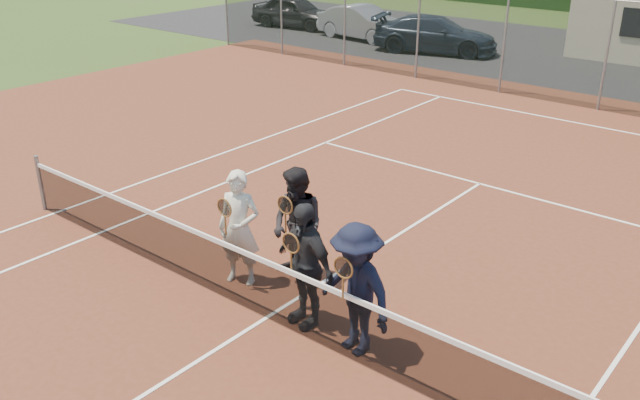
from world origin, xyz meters
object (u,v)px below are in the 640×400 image
at_px(car_c, 435,34).
at_px(player_a, 239,228).
at_px(player_c, 305,264).
at_px(tennis_net, 265,286).
at_px(car_a, 295,12).
at_px(car_b, 363,23).
at_px(player_b, 298,225).
at_px(player_d, 356,290).

height_order(car_c, player_a, player_a).
bearing_deg(player_c, tennis_net, -148.08).
xyz_separation_m(car_a, car_c, (7.98, -0.87, -0.02)).
relative_size(car_a, player_a, 2.33).
bearing_deg(player_a, car_b, 120.87).
relative_size(car_b, car_c, 0.89).
xyz_separation_m(car_b, player_b, (11.08, -16.89, 0.22)).
distance_m(car_a, car_b, 4.24).
height_order(player_c, player_d, same).
xyz_separation_m(player_c, player_d, (0.91, -0.08, -0.00)).
bearing_deg(player_a, car_c, 111.44).
distance_m(tennis_net, player_b, 1.26).
bearing_deg(player_b, player_c, -44.37).
relative_size(car_c, player_b, 2.65).
distance_m(car_b, tennis_net, 21.36).
bearing_deg(car_a, player_b, -145.41).
bearing_deg(player_a, tennis_net, -26.88).
relative_size(car_b, player_c, 2.35).
distance_m(car_a, player_c, 24.32).
height_order(car_c, player_c, player_c).
xyz_separation_m(car_a, car_b, (4.21, -0.44, -0.02)).
relative_size(player_c, player_d, 1.00).
bearing_deg(car_c, car_b, 67.08).
bearing_deg(car_b, player_c, -139.43).
bearing_deg(player_c, player_d, -5.06).
bearing_deg(player_a, player_b, 45.53).
bearing_deg(car_c, player_b, -172.43).
relative_size(player_b, player_c, 1.00).
xyz_separation_m(car_c, player_a, (6.71, -17.08, 0.23)).
relative_size(tennis_net, player_d, 6.49).
distance_m(car_b, car_c, 3.79).
height_order(car_a, player_c, player_c).
relative_size(player_a, player_d, 1.00).
relative_size(car_a, player_b, 2.33).
xyz_separation_m(tennis_net, player_d, (1.38, 0.21, 0.38)).
relative_size(player_a, player_c, 1.00).
distance_m(car_c, player_b, 18.02).
xyz_separation_m(car_c, player_c, (8.18, -17.30, 0.23)).
relative_size(car_b, player_b, 2.35).
bearing_deg(player_d, player_a, 172.89).
bearing_deg(car_c, player_c, -171.11).
height_order(player_b, player_c, same).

